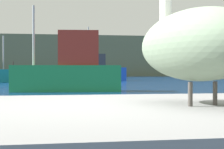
# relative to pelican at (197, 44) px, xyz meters

# --- Properties ---
(hillside_backdrop) EXTENTS (140.00, 16.15, 6.84)m
(hillside_backdrop) POSITION_rel_pelican_xyz_m (-0.65, 70.96, 2.14)
(hillside_backdrop) COLOR #5B664C
(hillside_backdrop) RESTS_ON ground
(pelican) EXTENTS (0.84, 1.47, 0.95)m
(pelican) POSITION_rel_pelican_xyz_m (0.00, 0.00, 0.00)
(pelican) COLOR gray
(pelican) RESTS_ON pier_dock
(fishing_boat_blue) EXTENTS (5.11, 2.33, 5.58)m
(fishing_boat_blue) POSITION_rel_pelican_xyz_m (5.31, 38.62, -0.36)
(fishing_boat_blue) COLOR blue
(fishing_boat_blue) RESTS_ON ground
(fishing_boat_green) EXTENTS (5.68, 2.31, 4.42)m
(fishing_boat_green) POSITION_rel_pelican_xyz_m (0.50, 18.31, -0.16)
(fishing_boat_green) COLOR #1E8C4C
(fishing_boat_green) RESTS_ON ground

